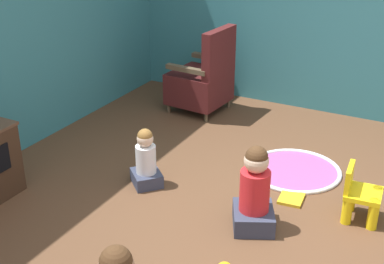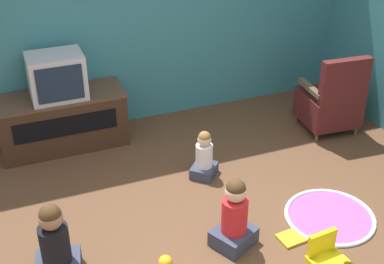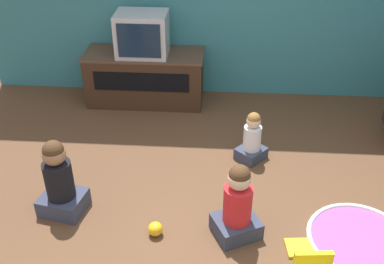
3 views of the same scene
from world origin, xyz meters
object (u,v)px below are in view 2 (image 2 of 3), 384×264
(child_watching_right, at_px, (204,157))
(child_watching_center, at_px, (55,246))
(tv_cabinet, at_px, (62,120))
(book, at_px, (291,238))
(toy_ball, at_px, (165,262))
(black_armchair, at_px, (331,102))
(television, at_px, (57,76))
(child_watching_left, at_px, (234,217))

(child_watching_right, bearing_deg, child_watching_center, 160.22)
(tv_cabinet, distance_m, child_watching_right, 1.64)
(book, bearing_deg, toy_ball, 170.40)
(black_armchair, relative_size, child_watching_center, 1.40)
(tv_cabinet, xyz_separation_m, toy_ball, (0.41, -2.19, -0.26))
(television, xyz_separation_m, child_watching_left, (1.04, -2.10, -0.56))
(black_armchair, distance_m, child_watching_right, 1.73)
(tv_cabinet, xyz_separation_m, television, (0.00, -0.03, 0.53))
(child_watching_left, xyz_separation_m, toy_ball, (-0.63, -0.06, -0.23))
(child_watching_center, distance_m, child_watching_right, 1.80)
(child_watching_center, bearing_deg, child_watching_right, 39.56)
(child_watching_center, relative_size, child_watching_right, 1.34)
(tv_cabinet, distance_m, book, 2.75)
(tv_cabinet, height_order, book, tv_cabinet)
(television, xyz_separation_m, book, (1.53, -2.24, -0.83))
(television, bearing_deg, black_armchair, -14.43)
(television, relative_size, child_watching_right, 1.11)
(black_armchair, bearing_deg, book, 52.11)
(television, bearing_deg, child_watching_center, -101.38)
(child_watching_right, distance_m, book, 1.23)
(television, relative_size, toy_ball, 4.89)
(child_watching_right, height_order, toy_ball, child_watching_right)
(child_watching_left, distance_m, child_watching_center, 1.44)
(tv_cabinet, relative_size, book, 5.88)
(tv_cabinet, relative_size, child_watching_right, 2.67)
(child_watching_right, height_order, book, child_watching_right)
(tv_cabinet, xyz_separation_m, child_watching_right, (1.20, -1.11, -0.09))
(child_watching_center, bearing_deg, television, 89.97)
(black_armchair, distance_m, child_watching_left, 2.30)
(black_armchair, bearing_deg, child_watching_right, 15.61)
(child_watching_center, height_order, toy_ball, child_watching_center)
(black_armchair, distance_m, toy_ball, 2.87)
(television, bearing_deg, tv_cabinet, 90.00)
(tv_cabinet, height_order, toy_ball, tv_cabinet)
(child_watching_right, bearing_deg, toy_ball, -173.85)
(black_armchair, height_order, child_watching_right, black_armchair)
(tv_cabinet, bearing_deg, book, -56.10)
(television, xyz_separation_m, child_watching_center, (-0.39, -1.93, -0.55))
(black_armchair, xyz_separation_m, child_watching_left, (-1.85, -1.36, -0.08))
(child_watching_right, xyz_separation_m, book, (0.33, -1.16, -0.21))
(child_watching_right, xyz_separation_m, toy_ball, (-0.79, -1.09, -0.16))
(child_watching_right, bearing_deg, television, 90.14)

